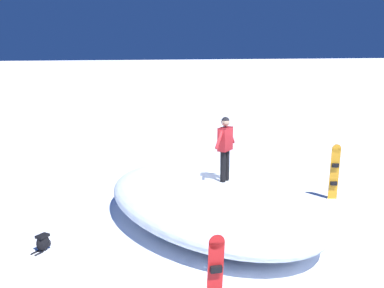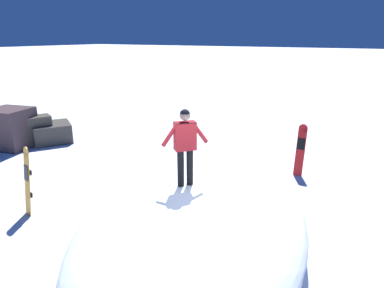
% 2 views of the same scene
% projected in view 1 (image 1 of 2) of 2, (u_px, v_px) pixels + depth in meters
% --- Properties ---
extents(ground, '(240.00, 240.00, 0.00)m').
position_uv_depth(ground, '(205.00, 219.00, 13.19)').
color(ground, white).
extents(snow_mound, '(8.49, 6.44, 1.13)m').
position_uv_depth(snow_mound, '(210.00, 201.00, 12.85)').
color(snow_mound, white).
rests_on(snow_mound, ground).
extents(snowboarder_standing, '(0.79, 0.74, 1.65)m').
position_uv_depth(snowboarder_standing, '(225.00, 143.00, 12.50)').
color(snowboarder_standing, black).
rests_on(snowboarder_standing, snow_mound).
extents(snowboard_primary_upright, '(0.26, 0.31, 1.71)m').
position_uv_depth(snowboard_primary_upright, '(335.00, 171.00, 14.63)').
color(snowboard_primary_upright, orange).
rests_on(snowboard_primary_upright, ground).
extents(snowboard_secondary_upright, '(0.23, 0.27, 1.61)m').
position_uv_depth(snowboard_secondary_upright, '(215.00, 278.00, 8.13)').
color(snowboard_secondary_upright, red).
rests_on(snowboard_secondary_upright, ground).
extents(backpack_near, '(0.48, 0.46, 0.38)m').
position_uv_depth(backpack_near, '(43.00, 242.00, 11.17)').
color(backpack_near, black).
rests_on(backpack_near, ground).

